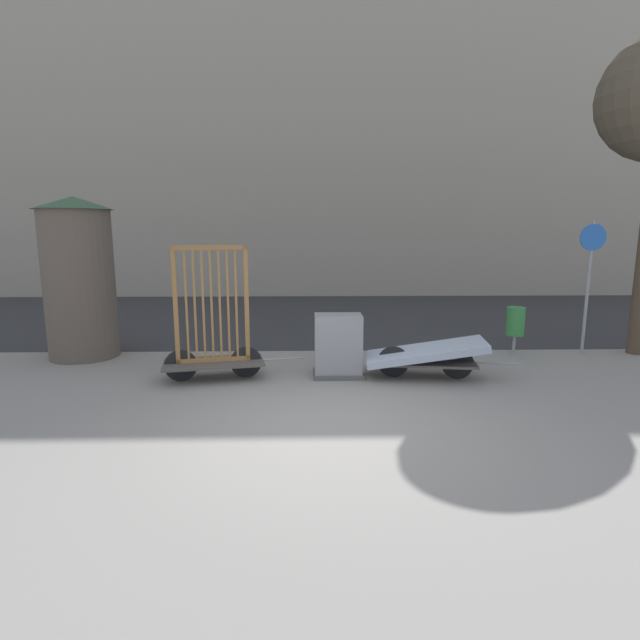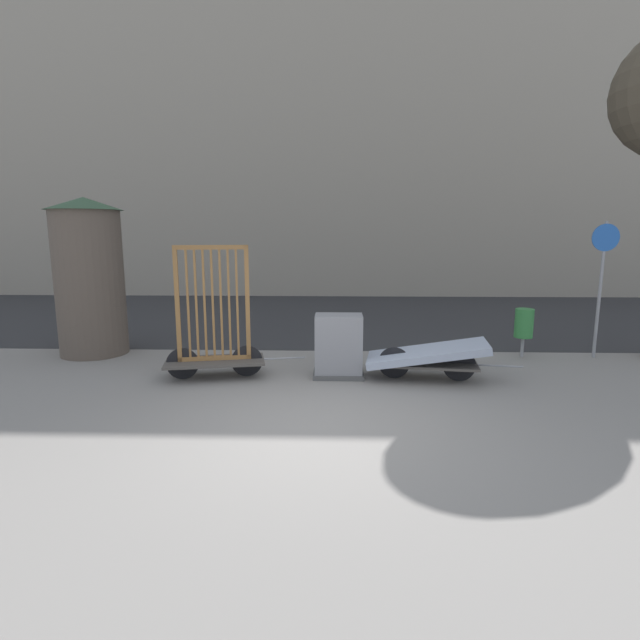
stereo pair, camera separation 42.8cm
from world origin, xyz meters
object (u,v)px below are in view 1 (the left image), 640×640
object	(u,v)px
bike_cart_with_bedframe	(213,338)
sign_post	(590,271)
advertising_column	(79,277)
trash_bin	(515,322)
bike_cart_with_mattress	(426,354)
utility_cabinet	(338,348)

from	to	relation	value
bike_cart_with_bedframe	sign_post	world-z (taller)	sign_post
advertising_column	trash_bin	bearing A→B (deg)	0.00
bike_cart_with_mattress	trash_bin	distance (m)	2.65
bike_cart_with_bedframe	utility_cabinet	world-z (taller)	bike_cart_with_bedframe
utility_cabinet	trash_bin	world-z (taller)	utility_cabinet
sign_post	advertising_column	world-z (taller)	advertising_column
bike_cart_with_bedframe	sign_post	distance (m)	7.21
bike_cart_with_mattress	sign_post	xyz separation A→B (m)	(3.50, 1.56, 1.25)
trash_bin	advertising_column	size ratio (longest dim) A/B	0.31
utility_cabinet	trash_bin	size ratio (longest dim) A/B	1.12
sign_post	bike_cart_with_bedframe	bearing A→B (deg)	-167.42
bike_cart_with_bedframe	advertising_column	size ratio (longest dim) A/B	0.77
bike_cart_with_mattress	sign_post	world-z (taller)	sign_post
bike_cart_with_bedframe	utility_cabinet	xyz separation A→B (m)	(2.04, 0.12, -0.21)
bike_cart_with_bedframe	advertising_column	xyz separation A→B (m)	(-2.79, 1.56, 0.85)
utility_cabinet	advertising_column	distance (m)	5.16
bike_cart_with_mattress	utility_cabinet	bearing A→B (deg)	-177.36
bike_cart_with_mattress	advertising_column	xyz separation A→B (m)	(-6.28, 1.57, 1.14)
sign_post	utility_cabinet	bearing A→B (deg)	-163.80
bike_cart_with_mattress	advertising_column	bearing A→B (deg)	173.60
utility_cabinet	advertising_column	bearing A→B (deg)	163.40
sign_post	advertising_column	distance (m)	9.77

